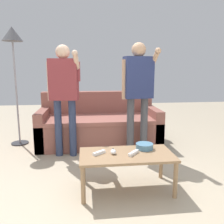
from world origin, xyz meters
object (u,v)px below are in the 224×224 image
object	(u,v)px
couch	(99,126)
game_remote_wand_far	(133,153)
coffee_table	(126,158)
floor_lamp	(13,44)
game_remote_wand_near	(99,153)
player_right	(138,86)
game_remote_nunchuk	(113,152)
player_left	(64,88)
snack_bowl	(144,146)

from	to	relation	value
couch	game_remote_wand_far	world-z (taller)	couch
game_remote_wand_far	coffee_table	bearing A→B (deg)	156.44
floor_lamp	game_remote_wand_near	world-z (taller)	floor_lamp
coffee_table	couch	bearing A→B (deg)	96.34
coffee_table	game_remote_wand_near	xyz separation A→B (m)	(-0.28, 0.02, 0.07)
floor_lamp	player_right	distance (m)	2.08
game_remote_nunchuk	player_right	distance (m)	1.25
game_remote_nunchuk	player_left	bearing A→B (deg)	117.88
player_right	game_remote_wand_near	world-z (taller)	player_right
player_right	game_remote_wand_far	world-z (taller)	player_right
game_remote_nunchuk	game_remote_wand_far	world-z (taller)	game_remote_nunchuk
coffee_table	game_remote_wand_near	bearing A→B (deg)	176.46
snack_bowl	floor_lamp	distance (m)	2.64
couch	game_remote_nunchuk	bearing A→B (deg)	-88.39
couch	player_left	distance (m)	1.03
floor_lamp	couch	bearing A→B (deg)	-3.42
player_right	game_remote_wand_near	bearing A→B (deg)	-122.13
player_right	coffee_table	bearing A→B (deg)	-108.65
game_remote_nunchuk	player_left	size ratio (longest dim) A/B	0.06
player_left	coffee_table	bearing A→B (deg)	-56.91
snack_bowl	player_right	world-z (taller)	player_right
floor_lamp	player_left	size ratio (longest dim) A/B	1.21
couch	game_remote_nunchuk	distance (m)	1.63
couch	game_remote_wand_far	distance (m)	1.68
game_remote_nunchuk	floor_lamp	xyz separation A→B (m)	(-1.38, 1.70, 1.21)
game_remote_wand_far	player_left	bearing A→B (deg)	124.79
game_remote_wand_near	game_remote_wand_far	world-z (taller)	same
snack_bowl	floor_lamp	xyz separation A→B (m)	(-1.73, 1.59, 1.20)
game_remote_wand_near	game_remote_wand_far	bearing A→B (deg)	-7.59
game_remote_wand_near	snack_bowl	bearing A→B (deg)	11.52
snack_bowl	couch	bearing A→B (deg)	104.76
game_remote_nunchuk	player_right	xyz separation A→B (m)	(0.47, 0.99, 0.59)
game_remote_nunchuk	game_remote_wand_near	size ratio (longest dim) A/B	0.63
floor_lamp	player_left	world-z (taller)	floor_lamp
floor_lamp	game_remote_wand_near	xyz separation A→B (m)	(1.24, -1.69, -1.21)
couch	snack_bowl	size ratio (longest dim) A/B	10.51
couch	coffee_table	distance (m)	1.64
player_right	game_remote_wand_far	xyz separation A→B (m)	(-0.27, -1.03, -0.60)
coffee_table	game_remote_wand_far	xyz separation A→B (m)	(0.07, -0.03, 0.07)
couch	snack_bowl	world-z (taller)	couch
couch	snack_bowl	xyz separation A→B (m)	(0.40, -1.51, 0.13)
floor_lamp	game_remote_wand_far	world-z (taller)	floor_lamp
game_remote_nunchuk	coffee_table	bearing A→B (deg)	-3.74
game_remote_wand_near	game_remote_wand_far	xyz separation A→B (m)	(0.35, -0.05, -0.00)
game_remote_nunchuk	snack_bowl	bearing A→B (deg)	17.28
coffee_table	player_left	world-z (taller)	player_left
snack_bowl	player_right	size ratio (longest dim) A/B	0.12
snack_bowl	player_left	size ratio (longest dim) A/B	0.12
coffee_table	game_remote_nunchuk	bearing A→B (deg)	176.26
player_left	game_remote_wand_near	size ratio (longest dim) A/B	11.31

